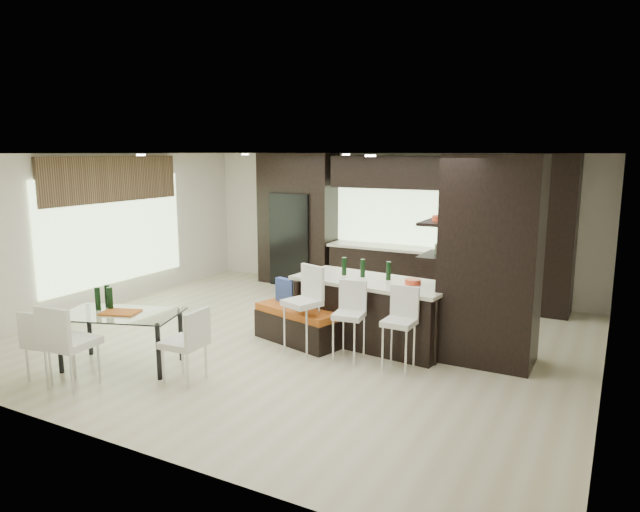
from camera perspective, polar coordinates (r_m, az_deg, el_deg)
The scene contains 22 objects.
ground at distance 8.52m, azimuth -1.93°, elevation -8.28°, with size 8.00×8.00×0.00m, color beige.
back_wall at distance 11.32m, azimuth 6.97°, elevation 3.33°, with size 8.00×0.02×2.70m, color silver.
left_wall at distance 10.75m, azimuth -20.78°, elevation 2.36°, with size 0.02×7.00×2.70m, color silver.
right_wall at distance 7.11m, azimuth 27.15°, elevation -1.92°, with size 0.02×7.00×2.70m, color silver.
ceiling at distance 8.07m, azimuth -2.05°, elevation 10.20°, with size 8.00×7.00×0.02m, color white.
window_left at distance 10.85m, azimuth -19.84°, elevation 2.48°, with size 0.04×3.20×1.90m, color #B2D199.
window_back at distance 11.05m, azimuth 9.82°, elevation 4.13°, with size 3.40×0.04×1.20m, color #B2D199.
stone_accent at distance 10.75m, azimuth -20.03°, elevation 7.23°, with size 0.08×3.00×0.80m, color brown.
ceiling_spots at distance 8.29m, azimuth -1.16°, elevation 10.07°, with size 4.00×3.00×0.02m, color white.
back_cabinetry at distance 10.84m, azimuth 8.80°, elevation 2.97°, with size 6.80×0.68×2.70m, color black.
refrigerator at distance 11.85m, azimuth -2.34°, elevation 1.76°, with size 0.90×0.68×1.90m, color black.
partition_column at distance 7.64m, azimuth 16.71°, elevation -0.42°, with size 1.20×0.80×2.70m, color black.
kitchen_island at distance 8.21m, azimuth 5.23°, elevation -5.58°, with size 2.26×0.97×0.94m, color black.
stool_left at distance 7.82m, azimuth -1.81°, elevation -6.26°, with size 0.43×0.43×0.97m, color silver.
stool_mid at distance 7.55m, azimuth 2.90°, elevation -7.35°, with size 0.38×0.38×0.85m, color silver.
stool_right at distance 7.29m, azimuth 7.88°, elevation -8.07°, with size 0.38×0.38×0.85m, color silver.
bench at distance 8.30m, azimuth -2.23°, elevation -6.91°, with size 1.34×0.52×0.52m, color black.
floor_vase at distance 8.29m, azimuth 14.52°, elevation -4.88°, with size 0.43×0.43×1.18m, color #3D4330, non-canonical shape.
dining_table at distance 7.79m, azimuth -19.19°, elevation -7.93°, with size 1.47×0.83×0.71m, color white.
chair_near at distance 7.30m, azimuth -23.58°, elevation -8.49°, with size 0.51×0.51×0.94m, color silver.
chair_far at distance 7.69m, azimuth -25.49°, elevation -8.19°, with size 0.44×0.44×0.81m, color silver.
chair_end at distance 7.07m, azimuth -13.42°, elevation -8.94°, with size 0.45×0.45×0.84m, color silver.
Camera 1 is at (4.06, -6.97, 2.72)m, focal length 32.00 mm.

